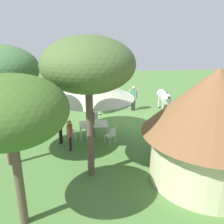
# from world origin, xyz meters

# --- Properties ---
(ground_plane) EXTENTS (36.00, 36.00, 0.00)m
(ground_plane) POSITION_xyz_m (0.00, 0.00, 0.00)
(ground_plane) COLOR #4D793A
(thatched_hut) EXTENTS (5.26, 5.26, 4.49)m
(thatched_hut) POSITION_xyz_m (-2.96, 5.96, 2.43)
(thatched_hut) COLOR beige
(thatched_hut) RESTS_ON ground_plane
(shade_umbrella) EXTENTS (4.35, 4.35, 3.31)m
(shade_umbrella) POSITION_xyz_m (1.61, 1.76, 2.75)
(shade_umbrella) COLOR #482C2B
(shade_umbrella) RESTS_ON ground_plane
(patio_dining_table) EXTENTS (1.64, 1.15, 0.74)m
(patio_dining_table) POSITION_xyz_m (1.61, 1.76, 0.67)
(patio_dining_table) COLOR silver
(patio_dining_table) RESTS_ON ground_plane
(patio_chair_near_lawn) EXTENTS (0.61, 0.61, 0.90)m
(patio_chair_near_lawn) POSITION_xyz_m (0.69, 2.68, 0.52)
(patio_chair_near_lawn) COLOR silver
(patio_chair_near_lawn) RESTS_ON ground_plane
(patio_chair_east_end) EXTENTS (0.44, 0.42, 0.90)m
(patio_chair_east_end) POSITION_xyz_m (1.62, 0.46, 0.52)
(patio_chair_east_end) COLOR silver
(patio_chair_east_end) RESTS_ON ground_plane
(patio_chair_near_hut) EXTENTS (0.53, 0.54, 0.90)m
(patio_chair_near_hut) POSITION_xyz_m (2.86, 2.12, 0.52)
(patio_chair_near_hut) COLOR silver
(patio_chair_near_hut) RESTS_ON ground_plane
(guest_beside_umbrella) EXTENTS (0.23, 0.56, 1.56)m
(guest_beside_umbrella) POSITION_xyz_m (2.71, 3.32, 0.94)
(guest_beside_umbrella) COLOR black
(guest_beside_umbrella) RESTS_ON ground_plane
(guest_behind_table) EXTENTS (0.31, 0.60, 1.70)m
(guest_behind_table) POSITION_xyz_m (3.29, 2.52, 1.02)
(guest_behind_table) COLOR black
(guest_behind_table) RESTS_ON ground_plane
(standing_watcher) EXTENTS (0.57, 0.41, 1.76)m
(standing_watcher) POSITION_xyz_m (-1.07, -2.53, 1.06)
(standing_watcher) COLOR black
(standing_watcher) RESTS_ON ground_plane
(striped_lounge_chair) EXTENTS (0.96, 0.94, 0.60)m
(striped_lounge_chair) POSITION_xyz_m (-2.11, 0.73, 0.25)
(striped_lounge_chair) COLOR #389F77
(striped_lounge_chair) RESTS_ON ground_plane
(zebra_nearest_camera) EXTENTS (1.88, 1.72, 1.56)m
(zebra_nearest_camera) POSITION_xyz_m (0.91, -2.28, 1.02)
(zebra_nearest_camera) COLOR silver
(zebra_nearest_camera) RESTS_ON ground_plane
(zebra_by_umbrella) EXTENTS (0.67, 2.36, 1.54)m
(zebra_by_umbrella) POSITION_xyz_m (-3.19, -2.32, 1.01)
(zebra_by_umbrella) COLOR silver
(zebra_by_umbrella) RESTS_ON ground_plane
(acacia_tree_far_lawn) EXTENTS (3.23, 3.23, 4.70)m
(acacia_tree_far_lawn) POSITION_xyz_m (3.64, 8.10, 3.71)
(acacia_tree_far_lawn) COLOR brown
(acacia_tree_far_lawn) RESTS_ON ground_plane
(acacia_tree_behind_hut) EXTENTS (3.42, 3.42, 5.56)m
(acacia_tree_behind_hut) POSITION_xyz_m (1.63, 5.47, 4.50)
(acacia_tree_behind_hut) COLOR brown
(acacia_tree_behind_hut) RESTS_ON ground_plane
(brick_patio_kerb) EXTENTS (2.77, 1.22, 0.08)m
(brick_patio_kerb) POSITION_xyz_m (3.98, -3.92, 0.04)
(brick_patio_kerb) COLOR #A94B3B
(brick_patio_kerb) RESTS_ON ground_plane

